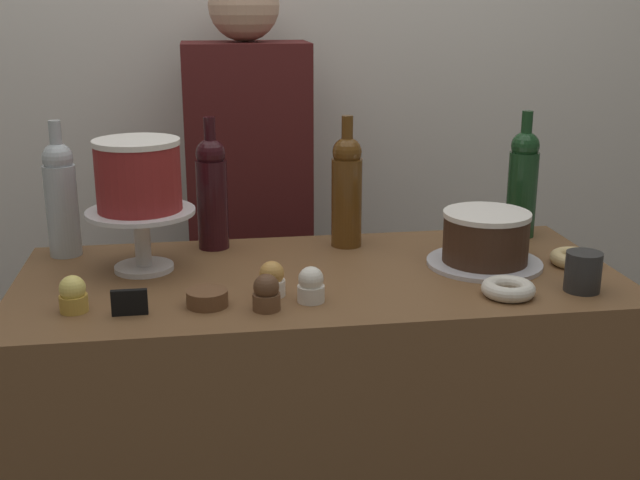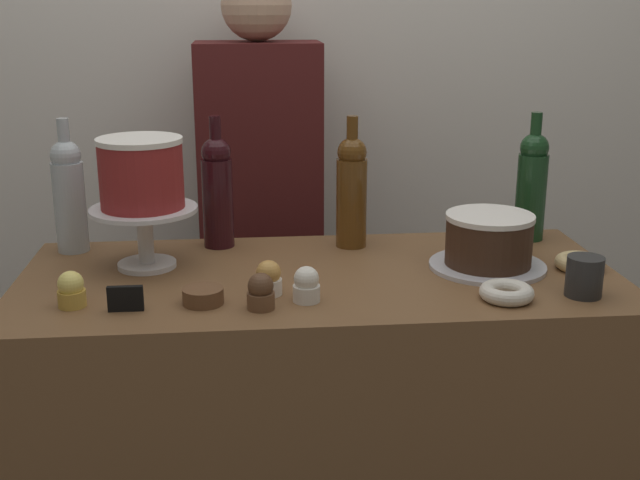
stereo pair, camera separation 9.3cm
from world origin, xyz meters
name	(u,v)px [view 1 (the left image)]	position (x,y,z in m)	size (l,w,h in m)	color
back_wall	(278,71)	(0.00, 0.88, 1.30)	(6.00, 0.05, 2.60)	silver
display_counter	(320,454)	(0.00, 0.00, 0.46)	(1.35, 0.61, 0.92)	brown
cake_stand_pedestal	(142,229)	(-0.39, 0.09, 1.02)	(0.24, 0.24, 0.14)	silver
white_layer_cake	(138,175)	(-0.39, 0.09, 1.14)	(0.19, 0.19, 0.16)	maroon
silver_serving_platter	(484,263)	(0.39, 0.01, 0.93)	(0.27, 0.27, 0.01)	silver
chocolate_round_cake	(486,237)	(0.39, 0.01, 0.99)	(0.20, 0.20, 0.12)	#3D2619
wine_bottle_amber	(347,189)	(0.10, 0.21, 1.07)	(0.08, 0.08, 0.33)	#5B3814
wine_bottle_green	(523,182)	(0.56, 0.23, 1.07)	(0.08, 0.08, 0.33)	#193D1E
wine_bottle_dark_red	(212,191)	(-0.23, 0.24, 1.07)	(0.08, 0.08, 0.33)	black
wine_bottle_clear	(61,197)	(-0.59, 0.23, 1.07)	(0.08, 0.08, 0.33)	#B2BCC1
cupcake_vanilla	(311,285)	(-0.04, -0.17, 0.96)	(0.06, 0.06, 0.07)	white
cupcake_lemon	(73,295)	(-0.52, -0.15, 0.96)	(0.06, 0.06, 0.07)	gold
cupcake_chocolate	(266,293)	(-0.14, -0.20, 0.96)	(0.06, 0.06, 0.07)	brown
cupcake_caramel	(272,280)	(-0.12, -0.12, 0.96)	(0.06, 0.06, 0.07)	white
donut_sugar	(508,289)	(0.37, -0.20, 0.94)	(0.11, 0.11, 0.03)	silver
donut_glazed	(574,258)	(0.59, -0.02, 0.94)	(0.11, 0.11, 0.03)	#E0C17F
cookie_stack	(207,298)	(-0.25, -0.16, 0.94)	(0.08, 0.08, 0.03)	brown
price_sign_chalkboard	(129,302)	(-0.40, -0.19, 0.95)	(0.07, 0.01, 0.05)	black
coffee_cup_ceramic	(583,272)	(0.53, -0.19, 0.96)	(0.08, 0.08, 0.09)	#282828
barista_figure	(250,233)	(-0.12, 0.65, 0.84)	(0.36, 0.22, 1.60)	black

